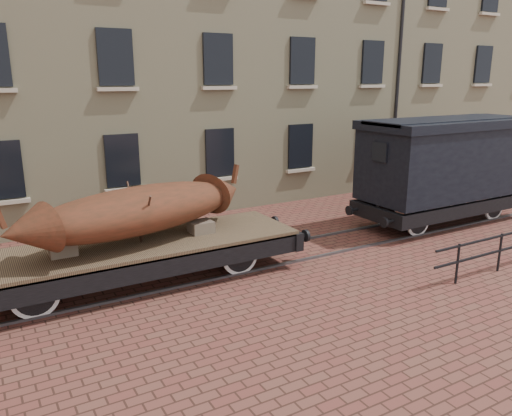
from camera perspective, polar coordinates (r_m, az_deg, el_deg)
ground at (r=13.81m, az=1.30°, el=-5.64°), size 90.00×90.00×0.00m
warehouse_cream at (r=23.30m, az=-5.44°, el=20.06°), size 40.00×10.19×14.00m
rail_track at (r=13.80m, az=1.30°, el=-5.53°), size 30.00×1.52×0.06m
flatcar_wagon at (r=12.17m, az=-13.40°, el=-4.81°), size 8.73×2.37×1.32m
iron_boat at (r=11.91m, az=-13.18°, el=-0.21°), size 6.19×3.03×1.51m
goods_van at (r=17.74m, az=20.83°, el=5.32°), size 6.80×2.48×3.52m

